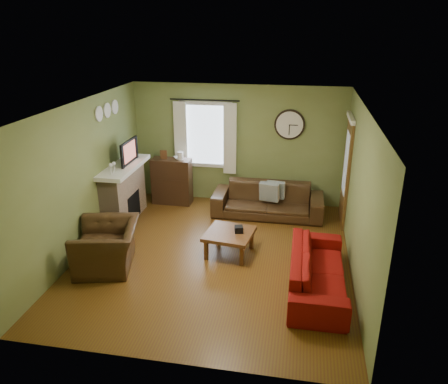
% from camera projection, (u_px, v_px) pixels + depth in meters
% --- Properties ---
extents(floor, '(4.60, 5.20, 0.00)m').
position_uv_depth(floor, '(214.00, 256.00, 7.61)').
color(floor, brown).
rests_on(floor, ground).
extents(ceiling, '(4.60, 5.20, 0.00)m').
position_uv_depth(ceiling, '(213.00, 107.00, 6.66)').
color(ceiling, white).
rests_on(ceiling, ground).
extents(wall_left, '(0.00, 5.20, 2.60)m').
position_uv_depth(wall_left, '(83.00, 178.00, 7.52)').
color(wall_left, olive).
rests_on(wall_left, ground).
extents(wall_right, '(0.00, 5.20, 2.60)m').
position_uv_depth(wall_right, '(359.00, 196.00, 6.75)').
color(wall_right, olive).
rests_on(wall_right, ground).
extents(wall_back, '(4.60, 0.00, 2.60)m').
position_uv_depth(wall_back, '(238.00, 145.00, 9.52)').
color(wall_back, olive).
rests_on(wall_back, ground).
extents(wall_front, '(4.60, 0.00, 2.60)m').
position_uv_depth(wall_front, '(166.00, 269.00, 4.75)').
color(wall_front, olive).
rests_on(wall_front, ground).
extents(fireplace, '(0.40, 1.40, 1.10)m').
position_uv_depth(fireplace, '(124.00, 195.00, 8.81)').
color(fireplace, tan).
rests_on(fireplace, floor).
extents(firebox, '(0.04, 0.60, 0.55)m').
position_uv_depth(firebox, '(134.00, 207.00, 8.87)').
color(firebox, black).
rests_on(firebox, fireplace).
extents(mantel, '(0.58, 1.60, 0.08)m').
position_uv_depth(mantel, '(123.00, 167.00, 8.59)').
color(mantel, white).
rests_on(mantel, fireplace).
extents(tv, '(0.08, 0.60, 0.35)m').
position_uv_depth(tv, '(126.00, 154.00, 8.65)').
color(tv, black).
rests_on(tv, mantel).
extents(tv_screen, '(0.02, 0.62, 0.36)m').
position_uv_depth(tv_screen, '(129.00, 152.00, 8.61)').
color(tv_screen, '#994C3F').
rests_on(tv_screen, mantel).
extents(medallion_left, '(0.28, 0.28, 0.03)m').
position_uv_depth(medallion_left, '(99.00, 114.00, 7.90)').
color(medallion_left, white).
rests_on(medallion_left, wall_left).
extents(medallion_mid, '(0.28, 0.28, 0.03)m').
position_uv_depth(medallion_mid, '(107.00, 110.00, 8.22)').
color(medallion_mid, white).
rests_on(medallion_mid, wall_left).
extents(medallion_right, '(0.28, 0.28, 0.03)m').
position_uv_depth(medallion_right, '(115.00, 107.00, 8.54)').
color(medallion_right, white).
rests_on(medallion_right, wall_left).
extents(window_pane, '(1.00, 0.02, 1.30)m').
position_uv_depth(window_pane, '(206.00, 135.00, 9.54)').
color(window_pane, silver).
rests_on(window_pane, wall_back).
extents(curtain_rod, '(0.03, 0.03, 1.50)m').
position_uv_depth(curtain_rod, '(204.00, 100.00, 9.17)').
color(curtain_rod, black).
rests_on(curtain_rod, wall_back).
extents(curtain_left, '(0.28, 0.04, 1.55)m').
position_uv_depth(curtain_left, '(181.00, 137.00, 9.56)').
color(curtain_left, white).
rests_on(curtain_left, wall_back).
extents(curtain_right, '(0.28, 0.04, 1.55)m').
position_uv_depth(curtain_right, '(230.00, 139.00, 9.38)').
color(curtain_right, white).
rests_on(curtain_right, wall_back).
extents(wall_clock, '(0.64, 0.06, 0.64)m').
position_uv_depth(wall_clock, '(290.00, 125.00, 9.10)').
color(wall_clock, white).
rests_on(wall_clock, wall_back).
extents(door, '(0.05, 0.90, 2.10)m').
position_uv_depth(door, '(346.00, 173.00, 8.54)').
color(door, brown).
rests_on(door, floor).
extents(bookshelf, '(0.86, 0.37, 1.02)m').
position_uv_depth(bookshelf, '(172.00, 181.00, 9.66)').
color(bookshelf, '#332012').
rests_on(bookshelf, floor).
extents(book, '(0.28, 0.30, 0.02)m').
position_uv_depth(book, '(175.00, 161.00, 9.55)').
color(book, brown).
rests_on(book, bookshelf).
extents(sofa_brown, '(2.28, 0.89, 0.66)m').
position_uv_depth(sofa_brown, '(268.00, 200.00, 9.11)').
color(sofa_brown, '#382413').
rests_on(sofa_brown, floor).
extents(pillow_left, '(0.38, 0.15, 0.38)m').
position_uv_depth(pillow_left, '(276.00, 190.00, 9.06)').
color(pillow_left, gray).
rests_on(pillow_left, sofa_brown).
extents(pillow_right, '(0.41, 0.20, 0.40)m').
position_uv_depth(pillow_right, '(269.00, 192.00, 8.95)').
color(pillow_right, gray).
rests_on(pillow_right, sofa_brown).
extents(sofa_red, '(0.82, 2.09, 0.61)m').
position_uv_depth(sofa_red, '(318.00, 270.00, 6.59)').
color(sofa_red, maroon).
rests_on(sofa_red, floor).
extents(armchair, '(1.22, 1.33, 0.73)m').
position_uv_depth(armchair, '(107.00, 246.00, 7.18)').
color(armchair, '#382413').
rests_on(armchair, floor).
extents(coffee_table, '(0.89, 0.89, 0.42)m').
position_uv_depth(coffee_table, '(229.00, 243.00, 7.61)').
color(coffee_table, brown).
rests_on(coffee_table, floor).
extents(tissue_box, '(0.17, 0.17, 0.11)m').
position_uv_depth(tissue_box, '(239.00, 233.00, 7.54)').
color(tissue_box, black).
rests_on(tissue_box, coffee_table).
extents(wine_glass_a, '(0.07, 0.07, 0.21)m').
position_uv_depth(wine_glass_a, '(111.00, 169.00, 8.02)').
color(wine_glass_a, white).
rests_on(wine_glass_a, mantel).
extents(wine_glass_b, '(0.07, 0.07, 0.19)m').
position_uv_depth(wine_glass_b, '(114.00, 167.00, 8.15)').
color(wine_glass_b, white).
rests_on(wine_glass_b, mantel).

